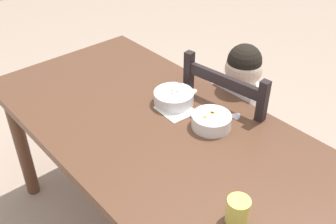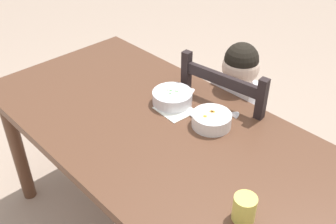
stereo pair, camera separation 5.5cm
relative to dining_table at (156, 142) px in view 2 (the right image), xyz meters
The scene contains 8 objects.
dining_table is the anchor object (origin of this frame).
dining_chair 0.50m from the dining_table, 83.07° to the left, with size 0.47×0.47×0.91m.
child_figure 0.45m from the dining_table, 83.80° to the left, with size 0.32×0.31×0.95m.
bowl_of_peas 0.21m from the dining_table, 112.24° to the left, with size 0.17×0.17×0.06m.
bowl_of_carrots 0.26m from the dining_table, 44.19° to the left, with size 0.16×0.16×0.06m.
spoon 0.19m from the dining_table, 60.33° to the left, with size 0.13×0.08×0.01m.
drinking_cup 0.58m from the dining_table, 13.22° to the right, with size 0.07×0.07×0.09m, color #DED65A.
paper_napkin 0.16m from the dining_table, 98.15° to the left, with size 0.15×0.13×0.00m, color white.
Camera 2 is at (0.97, -0.85, 1.69)m, focal length 42.37 mm.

